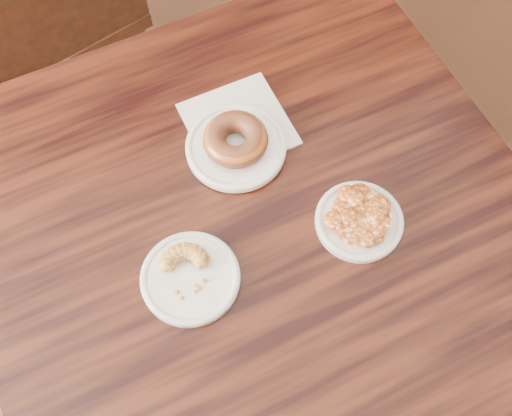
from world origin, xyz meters
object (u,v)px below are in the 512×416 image
object	(u,v)px
cafe_table	(256,295)
glazed_donut	(236,139)
cruller_fragment	(189,274)
chair_far	(31,7)
apple_fritter	(361,215)

from	to	relation	value
cafe_table	glazed_donut	size ratio (longest dim) A/B	8.25
cafe_table	cruller_fragment	xyz separation A→B (m)	(-0.13, -0.07, 0.40)
chair_far	cruller_fragment	size ratio (longest dim) A/B	9.32
cafe_table	cruller_fragment	bearing A→B (deg)	-161.72
cruller_fragment	chair_far	bearing A→B (deg)	102.69
glazed_donut	apple_fritter	size ratio (longest dim) A/B	0.83
apple_fritter	cruller_fragment	world-z (taller)	apple_fritter
cafe_table	chair_far	distance (m)	0.97
glazed_donut	apple_fritter	xyz separation A→B (m)	(0.16, -0.19, -0.01)
glazed_donut	chair_far	bearing A→B (deg)	115.02
glazed_donut	cruller_fragment	bearing A→B (deg)	-122.50
cafe_table	apple_fritter	world-z (taller)	apple_fritter
cafe_table	apple_fritter	size ratio (longest dim) A/B	6.85
chair_far	cruller_fragment	bearing A→B (deg)	82.12
glazed_donut	apple_fritter	distance (m)	0.25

